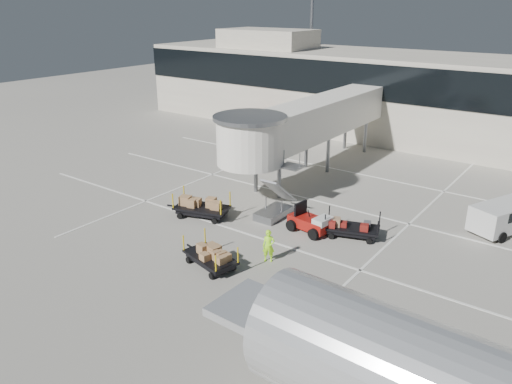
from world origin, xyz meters
TOP-DOWN VIEW (x-y plane):
  - ground at (0.00, 0.00)m, footprint 140.00×140.00m
  - lane_markings at (-0.67, 9.33)m, footprint 40.00×30.00m
  - terminal at (-0.35, 29.94)m, footprint 64.00×12.11m
  - jet_bridge at (-3.97, 12.26)m, footprint 5.70×20.40m
  - baggage_tug at (1.62, 4.45)m, footprint 2.74×1.98m
  - suitcase_cart at (3.91, 5.33)m, footprint 3.86×2.45m
  - box_cart_near at (-0.51, -2.15)m, footprint 3.80×2.19m
  - box_cart_far at (-5.13, 2.28)m, footprint 4.25×2.60m
  - ground_worker at (1.65, 0.05)m, footprint 0.77×0.70m
  - minivan at (10.95, 11.55)m, footprint 3.66×5.05m
  - belt_loader at (-14.66, 22.19)m, footprint 4.01×2.25m

SIDE VIEW (x-z plane):
  - ground at x=0.00m, z-range 0.00..0.00m
  - lane_markings at x=-0.67m, z-range 0.00..0.02m
  - suitcase_cart at x=3.91m, z-range -0.22..1.27m
  - box_cart_near at x=-0.51m, z-range -0.15..1.31m
  - baggage_tug at x=1.62m, z-range -0.23..1.46m
  - box_cart_far at x=-5.13m, z-range -0.16..1.47m
  - belt_loader at x=-14.66m, z-range -0.22..1.61m
  - ground_worker at x=1.65m, z-range 0.00..1.78m
  - minivan at x=10.95m, z-range 0.18..1.96m
  - terminal at x=-0.35m, z-range -3.49..11.71m
  - jet_bridge at x=-3.97m, z-range 1.27..7.30m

